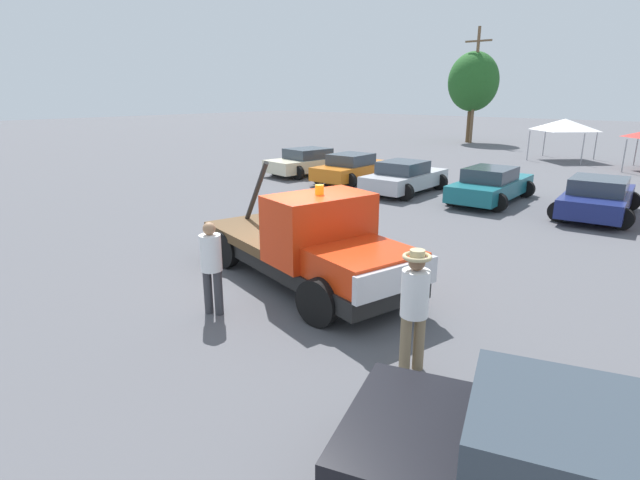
# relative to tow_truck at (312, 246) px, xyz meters

# --- Properties ---
(ground_plane) EXTENTS (160.00, 160.00, 0.00)m
(ground_plane) POSITION_rel_tow_truck_xyz_m (-0.34, 0.09, -0.90)
(ground_plane) COLOR #545459
(tow_truck) EXTENTS (6.19, 3.37, 2.51)m
(tow_truck) POSITION_rel_tow_truck_xyz_m (0.00, 0.00, 0.00)
(tow_truck) COLOR black
(tow_truck) RESTS_ON ground
(person_near_truck) EXTENTS (0.42, 0.42, 1.91)m
(person_near_truck) POSITION_rel_tow_truck_xyz_m (3.41, -1.61, 0.23)
(person_near_truck) COLOR #847051
(person_near_truck) RESTS_ON ground
(person_at_hood) EXTENTS (0.40, 0.40, 1.79)m
(person_at_hood) POSITION_rel_tow_truck_xyz_m (-0.49, -2.27, 0.13)
(person_at_hood) COLOR #38383D
(person_at_hood) RESTS_ON ground
(parked_car_cream) EXTENTS (2.96, 5.04, 1.34)m
(parked_car_cream) POSITION_rel_tow_truck_xyz_m (-10.30, 11.64, -0.25)
(parked_car_cream) COLOR beige
(parked_car_cream) RESTS_ON ground
(parked_car_orange) EXTENTS (2.47, 4.46, 1.34)m
(parked_car_orange) POSITION_rel_tow_truck_xyz_m (-7.25, 11.17, -0.25)
(parked_car_orange) COLOR orange
(parked_car_orange) RESTS_ON ground
(parked_car_silver) EXTENTS (2.49, 4.40, 1.34)m
(parked_car_silver) POSITION_rel_tow_truck_xyz_m (-4.03, 10.47, -0.25)
(parked_car_silver) COLOR #B7B7BC
(parked_car_silver) RESTS_ON ground
(parked_car_teal) EXTENTS (2.51, 4.89, 1.34)m
(parked_car_teal) POSITION_rel_tow_truck_xyz_m (-0.56, 11.05, -0.25)
(parked_car_teal) COLOR #196670
(parked_car_teal) RESTS_ON ground
(parked_car_navy) EXTENTS (2.77, 4.79, 1.34)m
(parked_car_navy) POSITION_rel_tow_truck_xyz_m (3.13, 11.08, -0.25)
(parked_car_navy) COLOR navy
(parked_car_navy) RESTS_ON ground
(canopy_tent_white) EXTENTS (3.16, 3.16, 2.52)m
(canopy_tent_white) POSITION_rel_tow_truck_xyz_m (-2.17, 26.16, 1.26)
(canopy_tent_white) COLOR #9E9EA3
(canopy_tent_white) RESTS_ON ground
(tree_left) EXTENTS (4.10, 4.10, 7.32)m
(tree_left) POSITION_rel_tow_truck_xyz_m (-11.60, 33.47, 4.01)
(tree_left) COLOR brown
(tree_left) RESTS_ON ground
(utility_pole) EXTENTS (2.20, 0.24, 9.11)m
(utility_pole) POSITION_rel_tow_truck_xyz_m (-11.22, 32.98, 3.92)
(utility_pole) COLOR brown
(utility_pole) RESTS_ON ground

